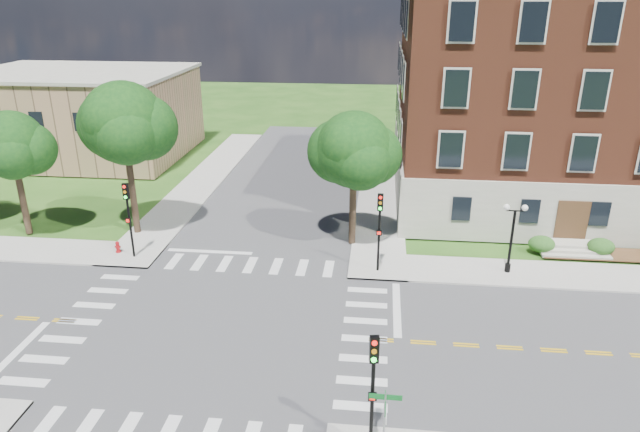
# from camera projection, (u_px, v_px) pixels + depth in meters

# --- Properties ---
(ground) EXTENTS (160.00, 160.00, 0.00)m
(ground) POSITION_uv_depth(u_px,v_px,m) (218.00, 330.00, 28.08)
(ground) COLOR #224A14
(ground) RESTS_ON ground
(road_ew) EXTENTS (90.00, 12.00, 0.01)m
(road_ew) POSITION_uv_depth(u_px,v_px,m) (218.00, 330.00, 28.08)
(road_ew) COLOR #3D3D3F
(road_ew) RESTS_ON ground
(road_ns) EXTENTS (12.00, 90.00, 0.01)m
(road_ns) POSITION_uv_depth(u_px,v_px,m) (218.00, 330.00, 28.08)
(road_ns) COLOR #3D3D3F
(road_ns) RESTS_ON ground
(sidewalk_ne) EXTENTS (34.00, 34.00, 0.12)m
(sidewalk_ne) POSITION_uv_depth(u_px,v_px,m) (486.00, 224.00, 40.74)
(sidewalk_ne) COLOR #9E9B93
(sidewalk_ne) RESTS_ON ground
(sidewalk_nw) EXTENTS (34.00, 34.00, 0.12)m
(sidewalk_nw) POSITION_uv_depth(u_px,v_px,m) (78.00, 207.00, 43.80)
(sidewalk_nw) COLOR #9E9B93
(sidewalk_nw) RESTS_ON ground
(crosswalk_east) EXTENTS (2.20, 10.20, 0.02)m
(crosswalk_east) POSITION_uv_depth(u_px,v_px,m) (364.00, 339.00, 27.36)
(crosswalk_east) COLOR silver
(crosswalk_east) RESTS_ON ground
(stop_bar_east) EXTENTS (0.40, 5.50, 0.00)m
(stop_bar_east) POSITION_uv_depth(u_px,v_px,m) (397.00, 309.00, 29.98)
(stop_bar_east) COLOR silver
(stop_bar_east) RESTS_ON ground
(main_building) EXTENTS (30.60, 22.40, 16.50)m
(main_building) POSITION_uv_depth(u_px,v_px,m) (601.00, 94.00, 42.95)
(main_building) COLOR #9F9D8D
(main_building) RESTS_ON ground
(secondary_building) EXTENTS (20.40, 15.40, 8.30)m
(secondary_building) POSITION_uv_depth(u_px,v_px,m) (81.00, 113.00, 56.43)
(secondary_building) COLOR #A3785A
(secondary_building) RESTS_ON ground
(tree_b) EXTENTS (4.29, 4.29, 8.41)m
(tree_b) POSITION_uv_depth(u_px,v_px,m) (12.00, 145.00, 36.74)
(tree_b) COLOR #322319
(tree_b) RESTS_ON ground
(tree_c) EXTENTS (5.32, 5.32, 10.26)m
(tree_c) POSITION_uv_depth(u_px,v_px,m) (124.00, 123.00, 36.49)
(tree_c) COLOR #322319
(tree_c) RESTS_ON ground
(tree_d) EXTENTS (4.81, 4.81, 8.72)m
(tree_d) POSITION_uv_depth(u_px,v_px,m) (354.00, 150.00, 35.27)
(tree_d) COLOR #322319
(tree_d) RESTS_ON ground
(traffic_signal_se) EXTENTS (0.35, 0.40, 4.80)m
(traffic_signal_se) POSITION_uv_depth(u_px,v_px,m) (373.00, 380.00, 19.49)
(traffic_signal_se) COLOR black
(traffic_signal_se) RESTS_ON ground
(traffic_signal_ne) EXTENTS (0.34, 0.38, 4.80)m
(traffic_signal_ne) POSITION_uv_depth(u_px,v_px,m) (379.00, 222.00, 32.73)
(traffic_signal_ne) COLOR black
(traffic_signal_ne) RESTS_ON ground
(traffic_signal_nw) EXTENTS (0.33, 0.37, 4.80)m
(traffic_signal_nw) POSITION_uv_depth(u_px,v_px,m) (128.00, 211.00, 34.48)
(traffic_signal_nw) COLOR black
(traffic_signal_nw) RESTS_ON ground
(twin_lamp_west) EXTENTS (1.36, 0.36, 4.23)m
(twin_lamp_west) POSITION_uv_depth(u_px,v_px,m) (512.00, 234.00, 32.82)
(twin_lamp_west) COLOR black
(twin_lamp_west) RESTS_ON ground
(street_sign_pole) EXTENTS (1.10, 1.10, 3.10)m
(street_sign_pole) POSITION_uv_depth(u_px,v_px,m) (385.00, 417.00, 19.07)
(street_sign_pole) COLOR gray
(street_sign_pole) RESTS_ON ground
(fire_hydrant) EXTENTS (0.35, 0.35, 0.75)m
(fire_hydrant) POSITION_uv_depth(u_px,v_px,m) (118.00, 247.00, 36.05)
(fire_hydrant) COLOR maroon
(fire_hydrant) RESTS_ON ground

